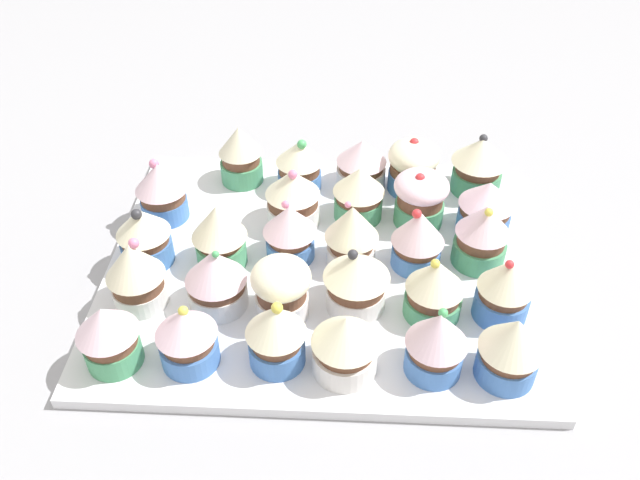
{
  "coord_description": "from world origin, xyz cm",
  "views": [
    {
      "loc": [
        2.47,
        -52.37,
        49.54
      ],
      "look_at": [
        0.0,
        0.0,
        4.2
      ],
      "focal_mm": 36.28,
      "sensor_mm": 36.0,
      "label": 1
    }
  ],
  "objects_px": {
    "cupcake_8": "(281,288)",
    "cupcake_27": "(479,163)",
    "cupcake_2": "(276,334)",
    "cupcake_25": "(361,163)",
    "cupcake_14": "(290,231)",
    "cupcake_15": "(352,234)",
    "cupcake_21": "(420,197)",
    "cupcake_4": "(436,342)",
    "cupcake_23": "(240,154)",
    "cupcake_5": "(511,348)",
    "cupcake_13": "(219,234)",
    "cupcake_7": "(216,278)",
    "cupcake_26": "(413,166)",
    "cupcake_3": "(345,343)",
    "cupcake_22": "(486,205)",
    "baking_tray": "(320,265)",
    "cupcake_16": "(418,240)",
    "cupcake_6": "(135,273)",
    "cupcake_12": "(144,235)",
    "cupcake_10": "(435,288)",
    "cupcake_17": "(482,234)",
    "cupcake_18": "(162,189)",
    "cupcake_24": "(299,164)",
    "cupcake_20": "(359,192)",
    "cupcake_1": "(187,336)",
    "cupcake_19": "(293,197)",
    "cupcake_9": "(356,279)",
    "cupcake_0": "(108,334)"
  },
  "relations": [
    {
      "from": "cupcake_8",
      "to": "cupcake_9",
      "type": "bearing_deg",
      "value": 11.15
    },
    {
      "from": "cupcake_4",
      "to": "cupcake_21",
      "type": "bearing_deg",
      "value": 89.68
    },
    {
      "from": "baking_tray",
      "to": "cupcake_17",
      "type": "bearing_deg",
      "value": 2.59
    },
    {
      "from": "cupcake_7",
      "to": "cupcake_26",
      "type": "distance_m",
      "value": 0.29
    },
    {
      "from": "baking_tray",
      "to": "cupcake_15",
      "type": "height_order",
      "value": "cupcake_15"
    },
    {
      "from": "cupcake_8",
      "to": "cupcake_18",
      "type": "distance_m",
      "value": 0.21
    },
    {
      "from": "cupcake_18",
      "to": "cupcake_23",
      "type": "relative_size",
      "value": 1.02
    },
    {
      "from": "cupcake_2",
      "to": "cupcake_25",
      "type": "bearing_deg",
      "value": 74.77
    },
    {
      "from": "cupcake_15",
      "to": "cupcake_16",
      "type": "height_order",
      "value": "cupcake_15"
    },
    {
      "from": "cupcake_7",
      "to": "cupcake_8",
      "type": "xyz_separation_m",
      "value": [
        0.07,
        -0.01,
        -0.0
      ]
    },
    {
      "from": "cupcake_3",
      "to": "cupcake_12",
      "type": "height_order",
      "value": "cupcake_12"
    },
    {
      "from": "cupcake_23",
      "to": "cupcake_26",
      "type": "relative_size",
      "value": 1.08
    },
    {
      "from": "cupcake_10",
      "to": "cupcake_24",
      "type": "height_order",
      "value": "cupcake_10"
    },
    {
      "from": "cupcake_6",
      "to": "cupcake_8",
      "type": "relative_size",
      "value": 1.21
    },
    {
      "from": "baking_tray",
      "to": "cupcake_6",
      "type": "relative_size",
      "value": 5.67
    },
    {
      "from": "cupcake_5",
      "to": "cupcake_23",
      "type": "height_order",
      "value": "cupcake_23"
    },
    {
      "from": "cupcake_3",
      "to": "cupcake_26",
      "type": "height_order",
      "value": "cupcake_26"
    },
    {
      "from": "cupcake_15",
      "to": "cupcake_21",
      "type": "relative_size",
      "value": 1.11
    },
    {
      "from": "cupcake_7",
      "to": "cupcake_9",
      "type": "xyz_separation_m",
      "value": [
        0.14,
        0.0,
        0.0
      ]
    },
    {
      "from": "cupcake_10",
      "to": "cupcake_4",
      "type": "bearing_deg",
      "value": -94.01
    },
    {
      "from": "cupcake_13",
      "to": "cupcake_20",
      "type": "distance_m",
      "value": 0.17
    },
    {
      "from": "cupcake_14",
      "to": "cupcake_19",
      "type": "height_order",
      "value": "cupcake_19"
    },
    {
      "from": "cupcake_14",
      "to": "cupcake_20",
      "type": "height_order",
      "value": "cupcake_14"
    },
    {
      "from": "cupcake_3",
      "to": "cupcake_17",
      "type": "bearing_deg",
      "value": 47.07
    },
    {
      "from": "cupcake_8",
      "to": "cupcake_10",
      "type": "relative_size",
      "value": 0.93
    },
    {
      "from": "cupcake_1",
      "to": "cupcake_17",
      "type": "bearing_deg",
      "value": 27.83
    },
    {
      "from": "cupcake_20",
      "to": "cupcake_25",
      "type": "bearing_deg",
      "value": 87.16
    },
    {
      "from": "cupcake_12",
      "to": "cupcake_23",
      "type": "xyz_separation_m",
      "value": [
        0.08,
        0.16,
        0.0
      ]
    },
    {
      "from": "cupcake_0",
      "to": "cupcake_1",
      "type": "xyz_separation_m",
      "value": [
        0.07,
        0.0,
        -0.0
      ]
    },
    {
      "from": "cupcake_19",
      "to": "cupcake_14",
      "type": "bearing_deg",
      "value": -88.59
    },
    {
      "from": "cupcake_16",
      "to": "cupcake_13",
      "type": "bearing_deg",
      "value": -178.95
    },
    {
      "from": "cupcake_8",
      "to": "cupcake_27",
      "type": "height_order",
      "value": "cupcake_27"
    },
    {
      "from": "cupcake_15",
      "to": "cupcake_22",
      "type": "relative_size",
      "value": 1.22
    },
    {
      "from": "cupcake_23",
      "to": "cupcake_25",
      "type": "distance_m",
      "value": 0.15
    },
    {
      "from": "cupcake_12",
      "to": "cupcake_23",
      "type": "height_order",
      "value": "cupcake_23"
    },
    {
      "from": "cupcake_4",
      "to": "cupcake_18",
      "type": "distance_m",
      "value": 0.37
    },
    {
      "from": "cupcake_13",
      "to": "cupcake_14",
      "type": "relative_size",
      "value": 1.08
    },
    {
      "from": "cupcake_18",
      "to": "cupcake_6",
      "type": "bearing_deg",
      "value": -87.13
    },
    {
      "from": "cupcake_6",
      "to": "cupcake_8",
      "type": "bearing_deg",
      "value": -3.3
    },
    {
      "from": "cupcake_2",
      "to": "baking_tray",
      "type": "bearing_deg",
      "value": 76.64
    },
    {
      "from": "cupcake_6",
      "to": "cupcake_26",
      "type": "bearing_deg",
      "value": 36.17
    },
    {
      "from": "cupcake_14",
      "to": "cupcake_21",
      "type": "distance_m",
      "value": 0.16
    },
    {
      "from": "cupcake_16",
      "to": "cupcake_21",
      "type": "distance_m",
      "value": 0.08
    },
    {
      "from": "cupcake_3",
      "to": "cupcake_14",
      "type": "distance_m",
      "value": 0.17
    },
    {
      "from": "cupcake_4",
      "to": "cupcake_14",
      "type": "bearing_deg",
      "value": 133.81
    },
    {
      "from": "cupcake_8",
      "to": "cupcake_14",
      "type": "bearing_deg",
      "value": 89.27
    },
    {
      "from": "cupcake_4",
      "to": "cupcake_20",
      "type": "relative_size",
      "value": 1.11
    },
    {
      "from": "cupcake_10",
      "to": "cupcake_17",
      "type": "height_order",
      "value": "cupcake_17"
    },
    {
      "from": "cupcake_17",
      "to": "cupcake_24",
      "type": "distance_m",
      "value": 0.24
    },
    {
      "from": "cupcake_2",
      "to": "cupcake_7",
      "type": "relative_size",
      "value": 1.03
    }
  ]
}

